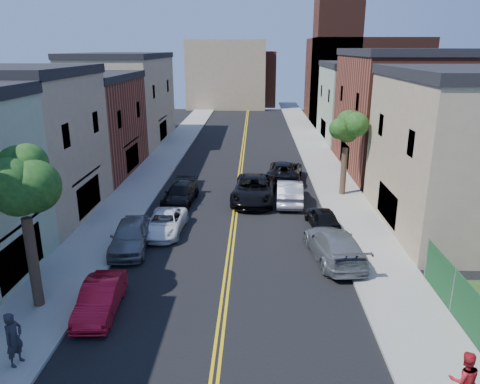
# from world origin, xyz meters

# --- Properties ---
(sidewalk_left) EXTENTS (3.20, 100.00, 0.15)m
(sidewalk_left) POSITION_xyz_m (-7.90, 40.00, 0.07)
(sidewalk_left) COLOR gray
(sidewalk_left) RESTS_ON ground
(sidewalk_right) EXTENTS (3.20, 100.00, 0.15)m
(sidewalk_right) POSITION_xyz_m (7.90, 40.00, 0.07)
(sidewalk_right) COLOR gray
(sidewalk_right) RESTS_ON ground
(curb_left) EXTENTS (0.30, 100.00, 0.15)m
(curb_left) POSITION_xyz_m (-6.15, 40.00, 0.07)
(curb_left) COLOR gray
(curb_left) RESTS_ON ground
(curb_right) EXTENTS (0.30, 100.00, 0.15)m
(curb_right) POSITION_xyz_m (6.15, 40.00, 0.07)
(curb_right) COLOR gray
(curb_right) RESTS_ON ground
(bldg_left_tan_near) EXTENTS (9.00, 10.00, 9.00)m
(bldg_left_tan_near) POSITION_xyz_m (-14.00, 25.00, 4.50)
(bldg_left_tan_near) COLOR #998466
(bldg_left_tan_near) RESTS_ON ground
(bldg_left_brick) EXTENTS (9.00, 12.00, 8.00)m
(bldg_left_brick) POSITION_xyz_m (-14.00, 36.00, 4.00)
(bldg_left_brick) COLOR brown
(bldg_left_brick) RESTS_ON ground
(bldg_left_tan_far) EXTENTS (9.00, 16.00, 9.50)m
(bldg_left_tan_far) POSITION_xyz_m (-14.00, 50.00, 4.75)
(bldg_left_tan_far) COLOR #998466
(bldg_left_tan_far) RESTS_ON ground
(bldg_right_tan) EXTENTS (9.00, 12.00, 9.00)m
(bldg_right_tan) POSITION_xyz_m (14.00, 24.00, 4.50)
(bldg_right_tan) COLOR #998466
(bldg_right_tan) RESTS_ON ground
(bldg_right_brick) EXTENTS (9.00, 14.00, 10.00)m
(bldg_right_brick) POSITION_xyz_m (14.00, 38.00, 5.00)
(bldg_right_brick) COLOR brown
(bldg_right_brick) RESTS_ON ground
(bldg_right_palegrn) EXTENTS (9.00, 12.00, 8.50)m
(bldg_right_palegrn) POSITION_xyz_m (14.00, 52.00, 4.25)
(bldg_right_palegrn) COLOR gray
(bldg_right_palegrn) RESTS_ON ground
(church) EXTENTS (16.20, 14.20, 22.60)m
(church) POSITION_xyz_m (16.33, 67.07, 7.24)
(church) COLOR #4C2319
(church) RESTS_ON ground
(backdrop_left) EXTENTS (14.00, 8.00, 12.00)m
(backdrop_left) POSITION_xyz_m (-4.00, 82.00, 6.00)
(backdrop_left) COLOR #998466
(backdrop_left) RESTS_ON ground
(backdrop_center) EXTENTS (10.00, 8.00, 10.00)m
(backdrop_center) POSITION_xyz_m (0.00, 86.00, 5.00)
(backdrop_center) COLOR brown
(backdrop_center) RESTS_ON ground
(tree_left_mid) EXTENTS (5.20, 5.20, 9.29)m
(tree_left_mid) POSITION_xyz_m (-7.88, 14.01, 6.58)
(tree_left_mid) COLOR #3E301F
(tree_left_mid) RESTS_ON sidewalk_left
(tree_right_far) EXTENTS (4.40, 4.40, 8.03)m
(tree_right_far) POSITION_xyz_m (7.92, 30.01, 5.76)
(tree_right_far) COLOR #3E301F
(tree_right_far) RESTS_ON sidewalk_right
(red_sedan) EXTENTS (1.67, 4.16, 1.35)m
(red_sedan) POSITION_xyz_m (-5.11, 13.70, 0.67)
(red_sedan) COLOR #AA0B20
(red_sedan) RESTS_ON ground
(white_pickup) EXTENTS (2.30, 4.70, 1.29)m
(white_pickup) POSITION_xyz_m (-4.06, 22.37, 0.64)
(white_pickup) COLOR white
(white_pickup) RESTS_ON ground
(grey_car_left) EXTENTS (2.38, 4.95, 1.63)m
(grey_car_left) POSITION_xyz_m (-5.50, 19.96, 0.82)
(grey_car_left) COLOR slate
(grey_car_left) RESTS_ON ground
(black_car_left) EXTENTS (2.36, 5.02, 1.42)m
(black_car_left) POSITION_xyz_m (-3.99, 27.84, 0.71)
(black_car_left) COLOR black
(black_car_left) RESTS_ON ground
(grey_car_right) EXTENTS (3.03, 5.89, 1.63)m
(grey_car_right) POSITION_xyz_m (5.50, 19.08, 0.82)
(grey_car_right) COLOR slate
(grey_car_right) RESTS_ON ground
(black_car_right) EXTENTS (2.01, 4.05, 1.33)m
(black_car_right) POSITION_xyz_m (5.50, 23.51, 0.66)
(black_car_right) COLOR black
(black_car_right) RESTS_ON ground
(silver_car_right) EXTENTS (2.04, 5.19, 1.68)m
(silver_car_right) POSITION_xyz_m (3.80, 28.16, 0.84)
(silver_car_right) COLOR #A4A5AC
(silver_car_right) RESTS_ON ground
(dark_car_right_far) EXTENTS (3.45, 6.16, 1.63)m
(dark_car_right_far) POSITION_xyz_m (3.80, 34.04, 0.81)
(dark_car_right_far) COLOR black
(dark_car_right_far) RESTS_ON ground
(black_suv_lane) EXTENTS (3.45, 6.63, 1.78)m
(black_suv_lane) POSITION_xyz_m (1.27, 28.55, 0.89)
(black_suv_lane) COLOR black
(black_suv_lane) RESTS_ON ground
(pedestrian_left) EXTENTS (0.65, 0.82, 1.98)m
(pedestrian_left) POSITION_xyz_m (-6.91, 10.19, 1.14)
(pedestrian_left) COLOR #24242B
(pedestrian_left) RESTS_ON sidewalk_left
(pedestrian_right) EXTENTS (0.96, 0.77, 1.91)m
(pedestrian_right) POSITION_xyz_m (7.67, 8.71, 1.10)
(pedestrian_right) COLOR #A61920
(pedestrian_right) RESTS_ON sidewalk_right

